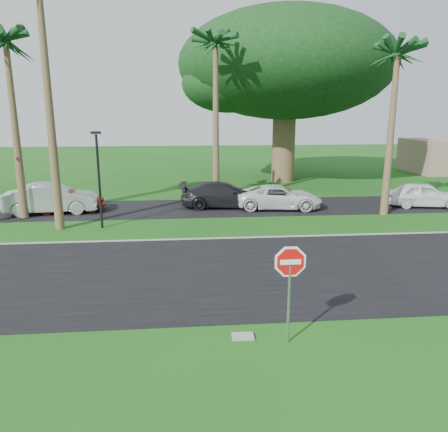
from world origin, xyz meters
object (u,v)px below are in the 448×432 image
car_silver (51,199)px  car_red (68,200)px  car_pickup (424,195)px  car_dark (224,195)px  car_minivan (279,197)px  stop_sign_near (290,275)px

car_silver → car_red: bearing=-79.1°
car_silver → car_pickup: car_silver is taller
car_red → car_dark: 8.82m
car_silver → car_minivan: 12.84m
car_red → car_dark: size_ratio=0.79×
car_red → car_dark: (8.81, 0.42, 0.05)m
stop_sign_near → car_pickup: size_ratio=0.62×
stop_sign_near → car_pickup: stop_sign_near is taller
car_silver → car_dark: car_silver is taller
stop_sign_near → car_silver: (-9.82, 14.91, -0.95)m
car_red → car_minivan: (11.99, -0.29, -0.01)m
stop_sign_near → car_dark: 15.63m
stop_sign_near → car_red: stop_sign_near is taller
car_red → car_minivan: bearing=-99.7°
stop_sign_near → car_silver: size_ratio=0.52×
stop_sign_near → car_silver: stop_sign_near is taller
stop_sign_near → car_red: bearing=120.6°
car_dark → stop_sign_near: bearing=-177.2°
car_red → car_minivan: 12.00m
car_silver → car_minivan: (12.84, -0.04, -0.15)m
stop_sign_near → car_dark: (-0.16, 15.59, -1.04)m
stop_sign_near → car_minivan: bearing=78.5°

